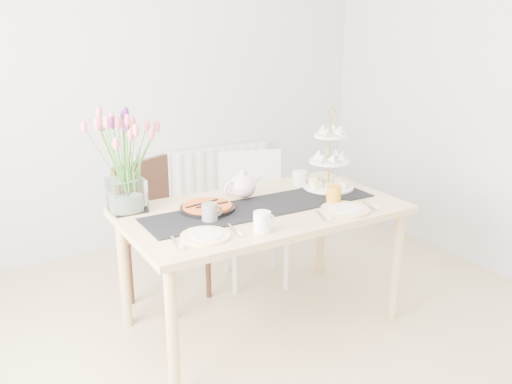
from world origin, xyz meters
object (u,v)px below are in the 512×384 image
tulip_vase (123,145)px  mug_white (262,222)px  teapot (243,186)px  plate_left (205,236)px  chair_brown (157,221)px  cake_stand (329,168)px  chair_white (253,206)px  mug_grey (210,213)px  dining_table (262,220)px  tart_tin (207,208)px  plate_right (345,210)px  mug_orange (334,195)px  radiator (205,183)px  cream_jug (300,179)px

tulip_vase → mug_white: tulip_vase is taller
teapot → plate_left: teapot is taller
chair_brown → teapot: 0.65m
cake_stand → mug_white: 0.86m
chair_white → mug_white: (-0.48, -0.92, 0.28)m
cake_stand → mug_white: (-0.75, -0.42, -0.08)m
mug_grey → dining_table: bearing=10.1°
tart_tin → plate_right: size_ratio=1.12×
tart_tin → mug_orange: (0.71, -0.25, 0.03)m
plate_left → chair_white: bearing=47.6°
chair_white → mug_grey: 0.95m
chair_brown → tart_tin: bearing=-101.7°
radiator → plate_right: plate_right is taller
chair_brown → tart_tin: (0.12, -0.52, 0.22)m
tulip_vase → mug_grey: tulip_vase is taller
chair_brown → chair_white: chair_brown is taller
tart_tin → plate_right: bearing=-30.1°
dining_table → mug_white: mug_white is taller
radiator → cream_jug: (0.08, -1.29, 0.35)m
chair_white → tart_tin: size_ratio=2.90×
dining_table → mug_grey: mug_grey is taller
tulip_vase → plate_left: (0.21, -0.58, -0.37)m
chair_brown → cream_jug: bearing=-48.7°
cake_stand → mug_orange: size_ratio=4.62×
teapot → cream_jug: size_ratio=2.68×
teapot → mug_orange: size_ratio=2.53×
chair_brown → mug_white: bearing=-101.3°
chair_white → plate_left: (-0.76, -0.84, 0.23)m
chair_white → tart_tin: (-0.59, -0.49, 0.24)m
cream_jug → chair_white: bearing=112.0°
dining_table → tulip_vase: 0.89m
tart_tin → plate_left: bearing=-117.1°
tart_tin → mug_white: 0.44m
chair_white → tulip_vase: (-0.97, -0.25, 0.60)m
radiator → tart_tin: tart_tin is taller
chair_white → radiator: bearing=104.8°
radiator → mug_orange: size_ratio=11.60×
chair_brown → chair_white: (0.71, -0.03, -0.02)m
radiator → cream_jug: bearing=-86.3°
tart_tin → mug_grey: mug_grey is taller
chair_white → mug_orange: chair_white is taller
cake_stand → teapot: 0.58m
dining_table → mug_grey: 0.39m
dining_table → tart_tin: bearing=161.1°
tulip_vase → plate_left: size_ratio=2.72×
plate_left → tulip_vase: bearing=110.0°
tart_tin → teapot: bearing=18.4°
chair_white → mug_grey: size_ratio=8.96×
chair_brown → tart_tin: size_ratio=2.98×
teapot → mug_grey: (-0.35, -0.25, -0.03)m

